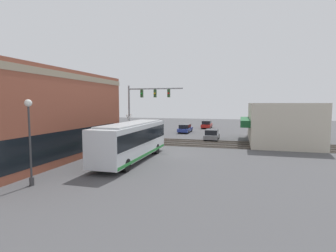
% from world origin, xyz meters
% --- Properties ---
extents(ground_plane, '(120.00, 120.00, 0.00)m').
position_xyz_m(ground_plane, '(0.00, 0.00, 0.00)').
color(ground_plane, '#4C4C4F').
extents(brick_building, '(19.19, 10.34, 7.88)m').
position_xyz_m(brick_building, '(-6.10, 12.63, 3.94)').
color(brick_building, brown).
rests_on(brick_building, ground).
extents(shop_building, '(13.70, 8.76, 5.06)m').
position_xyz_m(shop_building, '(11.44, -11.23, 2.53)').
color(shop_building, beige).
rests_on(shop_building, ground).
extents(city_bus, '(11.16, 2.59, 3.34)m').
position_xyz_m(city_bus, '(-3.77, 2.80, 1.84)').
color(city_bus, silver).
rests_on(city_bus, ground).
extents(traffic_signal_gantry, '(0.42, 6.61, 7.11)m').
position_xyz_m(traffic_signal_gantry, '(3.88, 4.52, 5.22)').
color(traffic_signal_gantry, gray).
rests_on(traffic_signal_gantry, ground).
extents(crossing_signal, '(1.41, 1.18, 3.81)m').
position_xyz_m(crossing_signal, '(3.02, 6.10, 2.30)').
color(crossing_signal, gray).
rests_on(crossing_signal, ground).
extents(streetlamp, '(0.44, 0.44, 5.28)m').
position_xyz_m(streetlamp, '(-11.98, 5.94, 3.14)').
color(streetlamp, '#38383A').
rests_on(streetlamp, ground).
extents(rail_track_near, '(2.60, 60.00, 0.15)m').
position_xyz_m(rail_track_near, '(6.00, 0.00, 0.03)').
color(rail_track_near, '#332D28').
rests_on(rail_track_near, ground).
extents(rail_track_far, '(2.60, 60.00, 0.15)m').
position_xyz_m(rail_track_far, '(9.20, 0.00, 0.03)').
color(rail_track_far, '#332D28').
rests_on(rail_track_far, ground).
extents(parked_car_grey, '(4.57, 1.82, 1.45)m').
position_xyz_m(parked_car_grey, '(11.24, -2.60, 0.68)').
color(parked_car_grey, slate).
rests_on(parked_car_grey, ground).
extents(parked_car_blue, '(4.84, 1.82, 1.44)m').
position_xyz_m(parked_car_blue, '(19.13, 2.80, 0.67)').
color(parked_car_blue, navy).
rests_on(parked_car_blue, ground).
extents(parked_car_red, '(4.73, 1.82, 1.54)m').
position_xyz_m(parked_car_red, '(28.07, 0.20, 0.71)').
color(parked_car_red, '#B21E19').
rests_on(parked_car_red, ground).
extents(pedestrian_at_crossing, '(0.34, 0.34, 1.82)m').
position_xyz_m(pedestrian_at_crossing, '(2.64, 5.11, 0.93)').
color(pedestrian_at_crossing, '#473828').
rests_on(pedestrian_at_crossing, ground).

